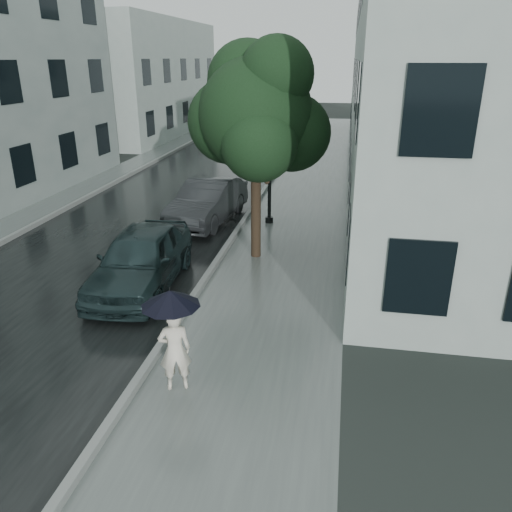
% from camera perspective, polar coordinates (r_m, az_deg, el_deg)
% --- Properties ---
extents(ground, '(120.00, 120.00, 0.00)m').
position_cam_1_polar(ground, '(9.38, -2.94, -13.67)').
color(ground, black).
rests_on(ground, ground).
extents(sidewalk, '(3.50, 60.00, 0.01)m').
position_cam_1_polar(sidewalk, '(20.23, 5.41, 6.10)').
color(sidewalk, slate).
rests_on(sidewalk, ground).
extents(kerb_near, '(0.15, 60.00, 0.15)m').
position_cam_1_polar(kerb_near, '(20.43, 0.28, 6.57)').
color(kerb_near, slate).
rests_on(kerb_near, ground).
extents(asphalt_road, '(6.85, 60.00, 0.00)m').
position_cam_1_polar(asphalt_road, '(21.31, -9.09, 6.73)').
color(asphalt_road, black).
rests_on(asphalt_road, ground).
extents(kerb_far, '(0.15, 60.00, 0.15)m').
position_cam_1_polar(kerb_far, '(22.67, -17.57, 7.08)').
color(kerb_far, slate).
rests_on(kerb_far, ground).
extents(sidewalk_far, '(1.70, 60.00, 0.01)m').
position_cam_1_polar(sidewalk_far, '(23.12, -19.60, 6.93)').
color(sidewalk_far, '#4C5451').
rests_on(sidewalk_far, ground).
extents(building_near, '(7.02, 36.00, 9.00)m').
position_cam_1_polar(building_near, '(27.19, 18.94, 18.71)').
color(building_near, '#95A39C').
rests_on(building_near, ground).
extents(building_far_b, '(7.02, 18.00, 8.00)m').
position_cam_1_polar(building_far_b, '(40.56, -13.17, 19.21)').
color(building_far_b, '#95A39C').
rests_on(building_far_b, ground).
extents(pedestrian, '(0.65, 0.54, 1.53)m').
position_cam_1_polar(pedestrian, '(8.80, -9.27, -10.55)').
color(pedestrian, beige).
rests_on(pedestrian, sidewalk).
extents(umbrella, '(1.16, 1.16, 1.01)m').
position_cam_1_polar(umbrella, '(8.32, -9.77, -4.77)').
color(umbrella, black).
rests_on(umbrella, ground).
extents(street_tree, '(3.98, 3.61, 5.99)m').
position_cam_1_polar(street_tree, '(13.81, 0.08, 16.00)').
color(street_tree, '#332619').
rests_on(street_tree, ground).
extents(lamp_post, '(0.85, 0.32, 4.98)m').
position_cam_1_polar(lamp_post, '(17.03, 1.08, 13.07)').
color(lamp_post, black).
rests_on(lamp_post, ground).
extents(car_near, '(2.05, 4.56, 1.52)m').
position_cam_1_polar(car_near, '(12.75, -13.00, -0.29)').
color(car_near, '#182729').
rests_on(car_near, ground).
extents(car_far, '(2.06, 4.61, 1.47)m').
position_cam_1_polar(car_far, '(17.63, -5.55, 6.23)').
color(car_far, black).
rests_on(car_far, ground).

